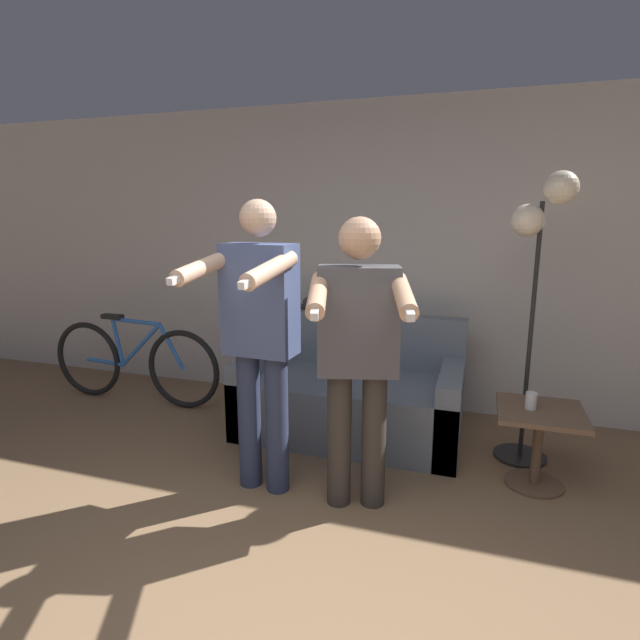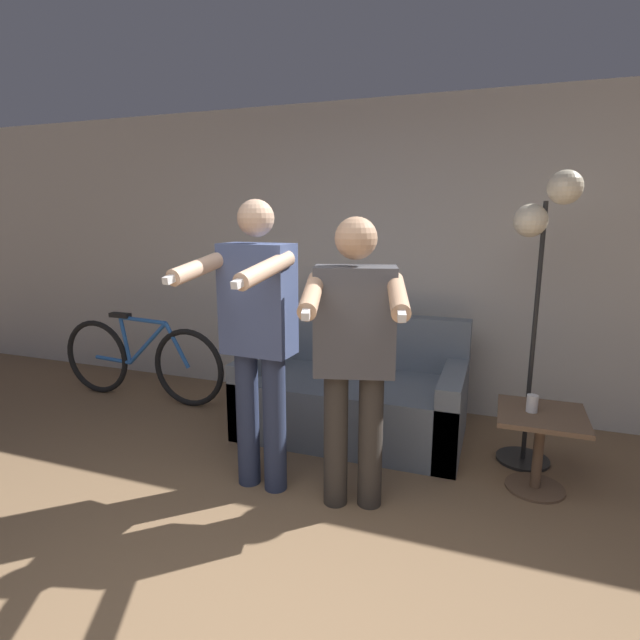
% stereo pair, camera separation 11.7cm
% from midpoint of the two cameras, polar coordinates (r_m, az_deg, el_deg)
% --- Properties ---
extents(wall_back, '(10.00, 0.05, 2.60)m').
position_cam_midpoint_polar(wall_back, '(4.33, 8.52, 6.93)').
color(wall_back, beige).
rests_on(wall_back, ground_plane).
extents(couch, '(1.66, 0.90, 0.88)m').
position_cam_midpoint_polar(couch, '(3.92, 2.70, -8.73)').
color(couch, slate).
rests_on(couch, ground_plane).
extents(person_left, '(0.51, 0.69, 1.76)m').
position_cam_midpoint_polar(person_left, '(2.94, -8.11, -1.14)').
color(person_left, '#2D3856').
rests_on(person_left, ground_plane).
extents(person_right, '(0.63, 0.76, 1.66)m').
position_cam_midpoint_polar(person_right, '(2.75, 3.16, -2.99)').
color(person_right, '#38332D').
rests_on(person_right, ground_plane).
extents(cat, '(0.48, 0.14, 0.16)m').
position_cam_midpoint_polar(cat, '(4.15, -0.38, 2.04)').
color(cat, '#3D3833').
rests_on(cat, couch).
extents(floor_lamp, '(0.39, 0.35, 1.94)m').
position_cam_midpoint_polar(floor_lamp, '(3.50, 22.98, 7.97)').
color(floor_lamp, black).
rests_on(floor_lamp, ground_plane).
extents(side_table, '(0.50, 0.50, 0.50)m').
position_cam_midpoint_polar(side_table, '(3.40, 22.81, -11.58)').
color(side_table, brown).
rests_on(side_table, ground_plane).
extents(cup, '(0.07, 0.07, 0.10)m').
position_cam_midpoint_polar(cup, '(3.33, 22.06, -8.54)').
color(cup, white).
rests_on(cup, side_table).
extents(bicycle, '(1.72, 0.07, 0.80)m').
position_cam_midpoint_polar(bicycle, '(4.82, -21.14, -4.54)').
color(bicycle, black).
rests_on(bicycle, ground_plane).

